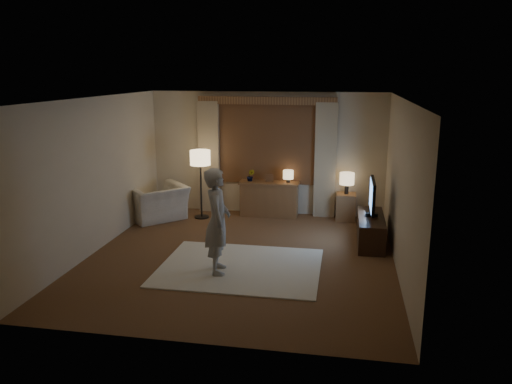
% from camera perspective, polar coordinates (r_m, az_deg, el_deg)
% --- Properties ---
extents(room, '(5.04, 5.54, 2.64)m').
position_cam_1_polar(room, '(8.48, -1.12, 2.24)').
color(room, brown).
rests_on(room, ground).
extents(rug, '(2.50, 2.00, 0.02)m').
position_cam_1_polar(rug, '(7.94, -1.83, -8.57)').
color(rug, beige).
rests_on(rug, floor).
extents(sideboard, '(1.20, 0.40, 0.70)m').
position_cam_1_polar(sideboard, '(10.61, 1.51, -0.88)').
color(sideboard, brown).
rests_on(sideboard, floor).
extents(picture_frame, '(0.16, 0.02, 0.20)m').
position_cam_1_polar(picture_frame, '(10.50, 1.53, 1.49)').
color(picture_frame, brown).
rests_on(picture_frame, sideboard).
extents(plant, '(0.17, 0.13, 0.30)m').
position_cam_1_polar(plant, '(10.56, -0.62, 1.84)').
color(plant, '#999999').
rests_on(plant, sideboard).
extents(table_lamp_sideboard, '(0.22, 0.22, 0.30)m').
position_cam_1_polar(table_lamp_sideboard, '(10.43, 3.71, 1.93)').
color(table_lamp_sideboard, black).
rests_on(table_lamp_sideboard, sideboard).
extents(floor_lamp, '(0.42, 0.42, 1.43)m').
position_cam_1_polar(floor_lamp, '(10.33, -6.39, 3.49)').
color(floor_lamp, black).
rests_on(floor_lamp, floor).
extents(armchair, '(1.46, 1.46, 0.71)m').
position_cam_1_polar(armchair, '(10.54, -11.21, -1.19)').
color(armchair, beige).
rests_on(armchair, floor).
extents(side_table, '(0.40, 0.40, 0.56)m').
position_cam_1_polar(side_table, '(10.47, 10.22, -1.70)').
color(side_table, brown).
rests_on(side_table, floor).
extents(table_lamp_side, '(0.30, 0.30, 0.44)m').
position_cam_1_polar(table_lamp_side, '(10.33, 10.36, 1.45)').
color(table_lamp_side, black).
rests_on(table_lamp_side, side_table).
extents(tv_stand, '(0.45, 1.40, 0.50)m').
position_cam_1_polar(tv_stand, '(9.17, 12.96, -4.23)').
color(tv_stand, black).
rests_on(tv_stand, floor).
extents(tv, '(0.22, 0.92, 0.66)m').
position_cam_1_polar(tv, '(9.01, 13.16, -0.50)').
color(tv, black).
rests_on(tv, tv_stand).
extents(person, '(0.50, 0.66, 1.61)m').
position_cam_1_polar(person, '(7.50, -4.42, -3.32)').
color(person, '#B2ADA4').
rests_on(person, rug).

